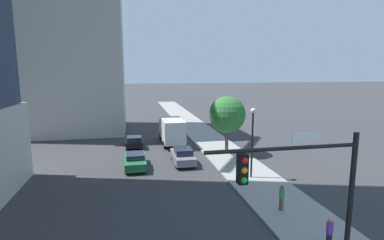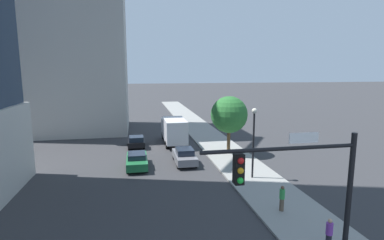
# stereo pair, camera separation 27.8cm
# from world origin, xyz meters

# --- Properties ---
(sidewalk) EXTENTS (4.65, 120.00, 0.15)m
(sidewalk) POSITION_xyz_m (7.56, 20.00, 0.07)
(sidewalk) COLOR gray
(sidewalk) RESTS_ON ground
(construction_building) EXTENTS (16.62, 23.63, 35.70)m
(construction_building) POSITION_xyz_m (-11.02, 42.41, 15.66)
(construction_building) COLOR #B2AFA8
(construction_building) RESTS_ON ground
(traffic_light_pole) EXTENTS (5.77, 0.48, 6.73)m
(traffic_light_pole) POSITION_xyz_m (3.79, 4.53, 4.79)
(traffic_light_pole) COLOR black
(traffic_light_pole) RESTS_ON sidewalk
(street_lamp) EXTENTS (0.44, 0.44, 5.83)m
(street_lamp) POSITION_xyz_m (7.38, 18.02, 3.97)
(street_lamp) COLOR black
(street_lamp) RESTS_ON sidewalk
(street_tree) EXTENTS (3.92, 3.92, 6.15)m
(street_tree) POSITION_xyz_m (7.71, 25.67, 4.32)
(street_tree) COLOR brown
(street_tree) RESTS_ON sidewalk
(car_black) EXTENTS (1.93, 4.02, 1.46)m
(car_black) POSITION_xyz_m (-2.07, 30.60, 0.72)
(car_black) COLOR black
(car_black) RESTS_ON ground
(car_green) EXTENTS (1.88, 4.50, 1.43)m
(car_green) POSITION_xyz_m (-2.07, 22.88, 0.72)
(car_green) COLOR #1E6638
(car_green) RESTS_ON ground
(car_gray) EXTENTS (1.89, 4.47, 1.55)m
(car_gray) POSITION_xyz_m (2.50, 23.31, 0.76)
(car_gray) COLOR slate
(car_gray) RESTS_ON ground
(box_truck) EXTENTS (2.44, 7.34, 3.23)m
(box_truck) POSITION_xyz_m (2.50, 31.40, 1.82)
(box_truck) COLOR silver
(box_truck) RESTS_ON ground
(pedestrian_green_shirt) EXTENTS (0.34, 0.34, 1.66)m
(pedestrian_green_shirt) POSITION_xyz_m (6.92, 11.94, 0.99)
(pedestrian_green_shirt) COLOR brown
(pedestrian_green_shirt) RESTS_ON sidewalk
(pedestrian_purple_shirt) EXTENTS (0.34, 0.34, 1.63)m
(pedestrian_purple_shirt) POSITION_xyz_m (7.23, 7.60, 0.98)
(pedestrian_purple_shirt) COLOR black
(pedestrian_purple_shirt) RESTS_ON sidewalk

